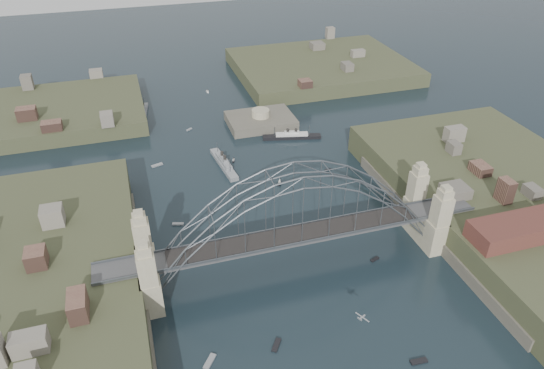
{
  "coord_description": "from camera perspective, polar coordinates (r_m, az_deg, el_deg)",
  "views": [
    {
      "loc": [
        -29.84,
        -78.95,
        75.35
      ],
      "look_at": [
        0.0,
        18.0,
        10.0
      ],
      "focal_mm": 33.23,
      "sensor_mm": 36.0,
      "label": 1
    }
  ],
  "objects": [
    {
      "name": "wharf_shed",
      "position": [
        118.07,
        25.93,
        -4.64
      ],
      "size": [
        20.0,
        8.0,
        4.0
      ],
      "primitive_type": "cube",
      "color": "#592D26",
      "rests_on": "shore_east"
    },
    {
      "name": "small_boat_i",
      "position": [
        137.44,
        13.83,
        -1.46
      ],
      "size": [
        2.65,
        1.55,
        0.45
      ],
      "color": "silver",
      "rests_on": "ground"
    },
    {
      "name": "small_boat_b",
      "position": [
        138.58,
        0.88,
        0.32
      ],
      "size": [
        1.83,
        1.81,
        2.38
      ],
      "color": "silver",
      "rests_on": "ground"
    },
    {
      "name": "naval_cruiser_near",
      "position": [
        147.88,
        -5.48,
        2.38
      ],
      "size": [
        4.58,
        18.82,
        5.6
      ],
      "color": "gray",
      "rests_on": "ground"
    },
    {
      "name": "small_boat_e",
      "position": [
        151.58,
        -12.89,
        2.14
      ],
      "size": [
        3.52,
        2.07,
        0.45
      ],
      "color": "silver",
      "rests_on": "ground"
    },
    {
      "name": "small_boat_a",
      "position": [
        126.24,
        -10.6,
        -4.43
      ],
      "size": [
        2.92,
        1.72,
        0.45
      ],
      "color": "silver",
      "rests_on": "ground"
    },
    {
      "name": "shore_west",
      "position": [
        111.23,
        -27.18,
        -13.09
      ],
      "size": [
        50.5,
        90.0,
        12.0
      ],
      "color": "#3B4026",
      "rests_on": "ground"
    },
    {
      "name": "ground",
      "position": [
        113.14,
        2.72,
        -9.01
      ],
      "size": [
        500.0,
        500.0,
        0.0
      ],
      "primitive_type": "plane",
      "color": "black",
      "rests_on": "ground"
    },
    {
      "name": "small_boat_c",
      "position": [
        97.42,
        0.51,
        -17.74
      ],
      "size": [
        2.6,
        3.14,
        0.45
      ],
      "color": "silver",
      "rests_on": "ground"
    },
    {
      "name": "small_boat_h",
      "position": [
        170.5,
        -9.36,
        6.16
      ],
      "size": [
        2.17,
        1.86,
        0.45
      ],
      "color": "silver",
      "rests_on": "ground"
    },
    {
      "name": "small_boat_m",
      "position": [
        116.3,
        11.57,
        -8.32
      ],
      "size": [
        2.29,
        1.4,
        0.45
      ],
      "color": "silver",
      "rests_on": "ground"
    },
    {
      "name": "ocean_liner",
      "position": [
        162.82,
        2.25,
        5.48
      ],
      "size": [
        18.84,
        6.81,
        4.6
      ],
      "color": "black",
      "rests_on": "ground"
    },
    {
      "name": "small_boat_j",
      "position": [
        95.81,
        -7.07,
        -19.28
      ],
      "size": [
        2.88,
        3.33,
        0.45
      ],
      "color": "silver",
      "rests_on": "ground"
    },
    {
      "name": "headland_ne",
      "position": [
        218.27,
        5.58,
        12.65
      ],
      "size": [
        70.0,
        55.0,
        9.5
      ],
      "primitive_type": "cube",
      "color": "#3B4026",
      "rests_on": "ground"
    },
    {
      "name": "bridge",
      "position": [
        105.34,
        2.89,
        -4.01
      ],
      "size": [
        84.0,
        13.8,
        24.6
      ],
      "color": "#464749",
      "rests_on": "ground"
    },
    {
      "name": "small_boat_l",
      "position": [
        135.03,
        -20.48,
        -3.37
      ],
      "size": [
        2.6,
        2.89,
        1.43
      ],
      "color": "silver",
      "rests_on": "ground"
    },
    {
      "name": "headland_nw",
      "position": [
        191.03,
        -23.37,
        6.95
      ],
      "size": [
        60.0,
        45.0,
        9.0
      ],
      "primitive_type": "cube",
      "color": "#3B4026",
      "rests_on": "ground"
    },
    {
      "name": "small_boat_k",
      "position": [
        199.2,
        -7.33,
        10.39
      ],
      "size": [
        0.8,
        1.82,
        1.43
      ],
      "color": "silver",
      "rests_on": "ground"
    },
    {
      "name": "small_boat_g",
      "position": [
        98.74,
        16.29,
        -18.67
      ],
      "size": [
        3.18,
        1.21,
        0.45
      ],
      "color": "silver",
      "rests_on": "ground"
    },
    {
      "name": "fort_island",
      "position": [
        172.24,
        -1.28,
        6.71
      ],
      "size": [
        22.0,
        16.0,
        9.4
      ],
      "color": "#524E42",
      "rests_on": "ground"
    },
    {
      "name": "aeroplane",
      "position": [
        92.9,
        10.13,
        -14.63
      ],
      "size": [
        1.71,
        2.82,
        0.44
      ],
      "color": "#A0A3A7"
    },
    {
      "name": "finger_pier",
      "position": [
        113.61,
        27.31,
        -12.93
      ],
      "size": [
        4.0,
        22.0,
        1.4
      ],
      "primitive_type": "cube",
      "color": "#464749",
      "rests_on": "ground"
    },
    {
      "name": "small_boat_f",
      "position": [
        150.32,
        -4.38,
        2.73
      ],
      "size": [
        1.14,
        1.87,
        1.43
      ],
      "color": "silver",
      "rests_on": "ground"
    },
    {
      "name": "shore_east",
      "position": [
        138.62,
        25.72,
        -2.87
      ],
      "size": [
        50.5,
        90.0,
        12.0
      ],
      "color": "#3B4026",
      "rests_on": "ground"
    },
    {
      "name": "small_boat_d",
      "position": [
        146.35,
        6.36,
        1.65
      ],
      "size": [
        2.16,
        0.94,
        0.45
      ],
      "color": "silver",
      "rests_on": "ground"
    },
    {
      "name": "naval_cruiser_far",
      "position": [
        185.15,
        -14.33,
        7.99
      ],
      "size": [
        4.28,
        14.71,
        4.92
      ],
      "color": "gray",
      "rests_on": "ground"
    }
  ]
}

